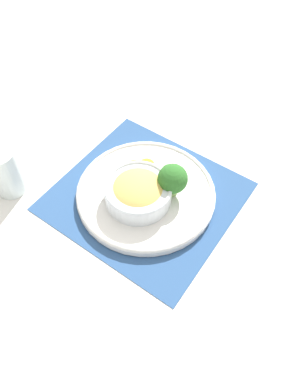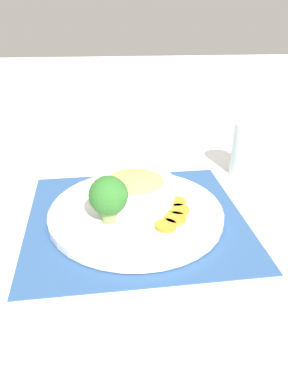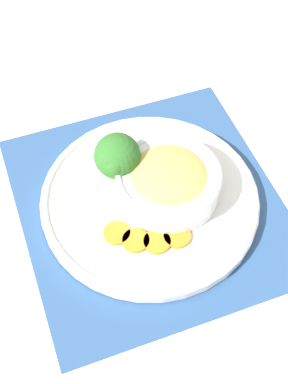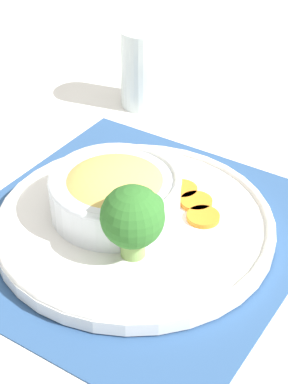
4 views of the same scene
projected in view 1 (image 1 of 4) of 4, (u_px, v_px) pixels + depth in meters
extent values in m
plane|color=white|center=(146.00, 197.00, 0.88)|extent=(4.00, 4.00, 0.00)
cube|color=#2D5184|center=(146.00, 196.00, 0.88)|extent=(0.42, 0.40, 0.00)
cylinder|color=white|center=(146.00, 193.00, 0.87)|extent=(0.32, 0.32, 0.02)
torus|color=white|center=(146.00, 191.00, 0.87)|extent=(0.32, 0.32, 0.01)
cylinder|color=silver|center=(138.00, 193.00, 0.84)|extent=(0.15, 0.15, 0.04)
torus|color=silver|center=(138.00, 187.00, 0.82)|extent=(0.15, 0.15, 0.01)
ellipsoid|color=#E0B75B|center=(138.00, 190.00, 0.83)|extent=(0.12, 0.12, 0.05)
cylinder|color=#84AD5B|center=(172.00, 189.00, 0.86)|extent=(0.03, 0.03, 0.03)
sphere|color=#2D6B28|center=(173.00, 179.00, 0.83)|extent=(0.07, 0.07, 0.07)
sphere|color=#2D6B28|center=(168.00, 171.00, 0.83)|extent=(0.03, 0.03, 0.03)
sphere|color=#2D6B28|center=(177.00, 183.00, 0.81)|extent=(0.03, 0.03, 0.03)
cylinder|color=orange|center=(147.00, 165.00, 0.91)|extent=(0.04, 0.04, 0.01)
cylinder|color=orange|center=(135.00, 166.00, 0.91)|extent=(0.04, 0.04, 0.01)
cylinder|color=orange|center=(124.00, 171.00, 0.90)|extent=(0.04, 0.04, 0.01)
cylinder|color=orange|center=(116.00, 179.00, 0.89)|extent=(0.04, 0.04, 0.01)
cylinder|color=silver|center=(5.00, 172.00, 0.85)|extent=(0.07, 0.07, 0.12)
cylinder|color=silver|center=(8.00, 178.00, 0.87)|extent=(0.06, 0.06, 0.07)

